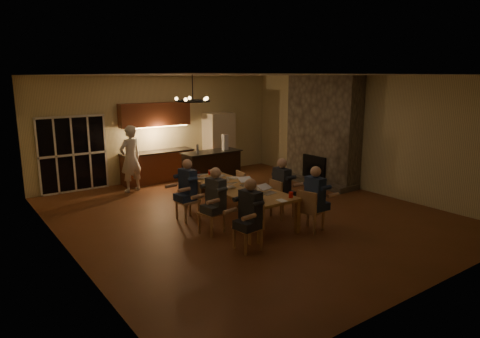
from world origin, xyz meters
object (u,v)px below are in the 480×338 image
refrigerator (219,143)px  dining_table (236,203)px  can_silver (255,191)px  bar_bottle (198,149)px  chair_right_far (248,188)px  mug_back (206,180)px  can_cola (199,174)px  can_right (241,179)px  chair_left_mid (212,212)px  laptop_d (248,181)px  chair_right_mid (282,198)px  chandelier (193,101)px  laptop_a (255,194)px  person_left_near (250,215)px  laptop_c (227,183)px  redcup_near (291,195)px  plate_near (262,189)px  chair_left_near (248,227)px  redcup_far (210,172)px  bar_island (212,170)px  chair_left_far (188,201)px  person_right_mid (282,188)px  chair_right_near (311,210)px  bar_blender (225,142)px  mug_front (248,189)px  person_right_near (315,199)px  person_left_mid (216,200)px  laptop_e (200,174)px  standing_person (131,159)px  laptop_b (268,188)px  redcup_mid (212,184)px  mug_mid (228,179)px  plate_left (251,198)px  laptop_f (219,172)px  plate_far (234,178)px  person_left_far (188,189)px

refrigerator → dining_table: size_ratio=0.65×
can_silver → bar_bottle: bar_bottle is taller
chair_right_far → mug_back: 1.20m
can_cola → can_right: same height
chair_left_mid → laptop_d: size_ratio=2.78×
chair_right_mid → can_silver: size_ratio=7.42×
chandelier → laptop_a: 2.30m
person_left_near → laptop_c: (0.64, 1.70, 0.17)m
chair_right_mid → redcup_near: (-0.53, -0.86, 0.37)m
mug_back → plate_near: bearing=-63.7°
laptop_c → can_cola: (0.06, 1.34, -0.05)m
chair_left_near → redcup_far: chair_left_near is taller
dining_table → laptop_d: laptop_d is taller
bar_island → can_cola: size_ratio=14.35×
bar_island → chair_left_far: size_ratio=1.94×
person_right_mid → redcup_near: bearing=151.5°
laptop_d → can_cola: (-0.42, 1.45, -0.05)m
dining_table → bar_bottle: bar_bottle is taller
chair_right_near → person_right_mid: bearing=-18.8°
bar_island → can_right: (-0.64, -2.30, 0.27)m
chair_left_mid → chair_left_far: same height
bar_blender → mug_front: bearing=-114.7°
bar_island → chair_left_mid: 3.62m
bar_island → chair_right_near: 4.17m
person_right_near → person_left_mid: bearing=58.9°
redcup_near → redcup_far: size_ratio=1.00×
laptop_e → bar_island: bearing=-114.8°
chair_right_mid → mug_back: bearing=45.1°
laptop_e → mug_front: bearing=113.6°
laptop_a → chair_left_far: bearing=-73.1°
refrigerator → redcup_near: size_ratio=16.67×
person_left_near → can_cola: size_ratio=11.50×
dining_table → chair_left_near: chair_left_near is taller
person_left_mid → laptop_a: size_ratio=4.31×
chair_right_near → can_silver: chair_right_near is taller
bar_island → laptop_e: (-1.26, -1.48, 0.32)m
standing_person → laptop_b: 4.69m
redcup_mid → can_silver: bearing=-68.7°
mug_mid → plate_near: mug_mid is taller
chair_left_mid → can_cola: bearing=142.6°
chair_right_near → can_cola: 3.11m
bar_blender → laptop_c: bearing=-121.8°
laptop_d → bar_blender: 2.97m
chair_left_far → person_right_mid: 2.14m
can_cola → plate_left: can_cola is taller
chandelier → can_silver: size_ratio=5.02×
redcup_near → plate_left: (-0.67, 0.45, -0.05)m
laptop_f → person_right_mid: bearing=-98.8°
person_right_near → plate_far: (-0.43, 2.28, 0.07)m
person_left_far → plate_far: bearing=85.6°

